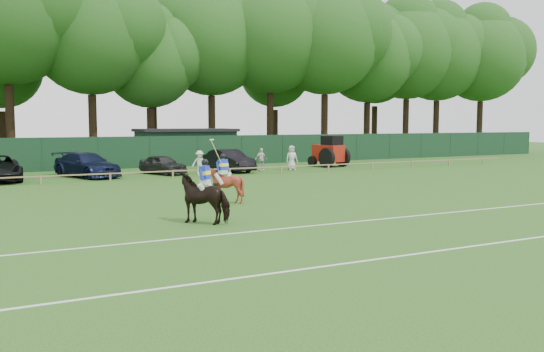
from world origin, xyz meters
TOP-DOWN VIEW (x-y plane):
  - ground at (0.00, 0.00)m, footprint 160.00×160.00m
  - horse_dark at (-3.06, 1.35)m, footprint 2.14×2.17m
  - horse_chestnut at (-0.52, 5.80)m, footprint 1.59×1.72m
  - sedan_navy at (-3.85, 21.15)m, footprint 4.21×5.98m
  - hatch_grey at (1.20, 20.88)m, footprint 2.88×4.26m
  - estate_black at (6.19, 20.86)m, footprint 2.45×5.10m
  - spectator_left at (3.36, 19.39)m, footprint 1.14×0.74m
  - spectator_mid at (8.46, 20.17)m, footprint 1.02×0.48m
  - spectator_right at (10.81, 19.71)m, footprint 0.96×0.68m
  - rider_dark at (-3.05, 1.34)m, footprint 0.77×0.75m
  - rider_chestnut at (-0.52, 5.79)m, footprint 0.96×0.52m
  - pitch_lines at (0.00, -3.50)m, footprint 60.00×5.10m
  - pitch_rail at (0.00, 18.00)m, footprint 62.10×0.10m
  - perimeter_fence at (0.00, 27.00)m, footprint 92.08×0.08m
  - utility_shed at (6.00, 30.00)m, footprint 8.40×4.40m
  - tree_row at (2.00, 35.00)m, footprint 96.00×12.00m
  - tractor at (15.26, 21.34)m, footprint 2.55×3.32m

SIDE VIEW (x-z plane):
  - ground at x=0.00m, z-range 0.00..0.00m
  - tree_row at x=2.00m, z-range -10.50..10.50m
  - pitch_lines at x=0.00m, z-range 0.00..0.01m
  - pitch_rail at x=0.00m, z-range 0.20..0.70m
  - hatch_grey at x=1.20m, z-range 0.00..1.35m
  - sedan_navy at x=-3.85m, z-range 0.00..1.61m
  - estate_black at x=6.19m, z-range 0.00..1.61m
  - horse_chestnut at x=-0.52m, z-range 0.00..1.65m
  - spectator_left at x=3.36m, z-range 0.00..1.66m
  - spectator_mid at x=8.46m, z-range 0.00..1.70m
  - horse_dark at x=-3.06m, z-range 0.00..1.77m
  - spectator_right at x=10.81m, z-range 0.00..1.86m
  - tractor at x=15.26m, z-range -0.07..2.44m
  - perimeter_fence at x=0.00m, z-range 0.00..2.50m
  - utility_shed at x=6.00m, z-range 0.02..3.06m
  - rider_chestnut at x=-0.52m, z-range 0.55..2.60m
  - rider_dark at x=-3.05m, z-range 0.95..2.36m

